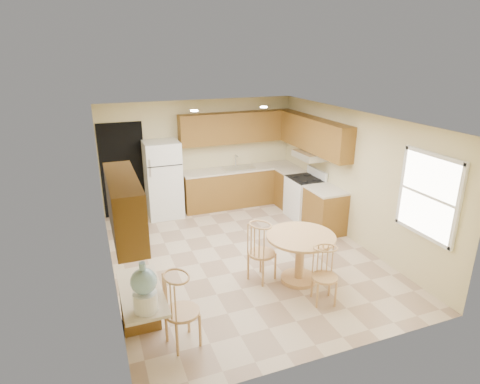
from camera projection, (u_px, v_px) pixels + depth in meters
name	position (u px, v px, depth m)	size (l,w,h in m)	color
floor	(243.00, 255.00, 7.31)	(5.50, 5.50, 0.00)	#C1A98C
ceiling	(243.00, 118.00, 6.47)	(4.50, 5.50, 0.02)	white
wall_back	(200.00, 154.00, 9.31)	(4.50, 0.02, 2.50)	#C6B685
wall_front	(333.00, 267.00, 4.47)	(4.50, 0.02, 2.50)	#C6B685
wall_left	(106.00, 208.00, 6.13)	(0.02, 5.50, 2.50)	#C6B685
wall_right	(353.00, 177.00, 7.65)	(0.02, 5.50, 2.50)	#C6B685
doorway	(123.00, 170.00, 8.77)	(0.90, 0.02, 2.10)	black
base_cab_back	(240.00, 187.00, 9.61)	(2.75, 0.60, 0.87)	brown
counter_back	(240.00, 169.00, 9.46)	(2.75, 0.63, 0.04)	beige
base_cab_right_a	(291.00, 189.00, 9.45)	(0.60, 0.59, 0.87)	brown
counter_right_a	(292.00, 171.00, 9.30)	(0.63, 0.59, 0.04)	beige
base_cab_right_b	(325.00, 211.00, 8.17)	(0.60, 0.80, 0.87)	brown
counter_right_b	(326.00, 190.00, 8.02)	(0.63, 0.80, 0.04)	beige
upper_cab_back	(238.00, 127.00, 9.26)	(2.75, 0.33, 0.70)	brown
upper_cab_right	(314.00, 135.00, 8.46)	(0.33, 2.42, 0.70)	brown
upper_cab_left	(125.00, 206.00, 4.58)	(0.33, 1.40, 0.70)	brown
sink	(239.00, 168.00, 9.45)	(0.78, 0.44, 0.01)	silver
range_hood	(310.00, 155.00, 8.55)	(0.50, 0.76, 0.14)	silver
desk_pedestal	(140.00, 302.00, 5.35)	(0.48, 0.42, 0.72)	brown
desk_top	(141.00, 292.00, 4.89)	(0.50, 1.20, 0.04)	beige
window	(429.00, 196.00, 5.93)	(0.06, 1.12, 1.30)	white
can_light_a	(194.00, 111.00, 7.37)	(0.14, 0.14, 0.02)	white
can_light_b	(264.00, 107.00, 7.84)	(0.14, 0.14, 0.02)	white
refrigerator	(163.00, 179.00, 8.82)	(0.75, 0.73, 1.70)	white
stove	(305.00, 197.00, 8.84)	(0.65, 0.76, 1.09)	white
dining_table	(300.00, 251.00, 6.35)	(1.09, 1.09, 0.80)	tan
chair_table_a	(265.00, 248.00, 6.28)	(0.44, 0.56, 0.98)	tan
chair_table_b	(328.00, 273.00, 5.72)	(0.38, 0.40, 0.86)	tan
chair_desk	(183.00, 307.00, 4.83)	(0.44, 0.57, 0.99)	tan
water_crock	(144.00, 289.00, 4.42)	(0.29, 0.29, 0.61)	white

